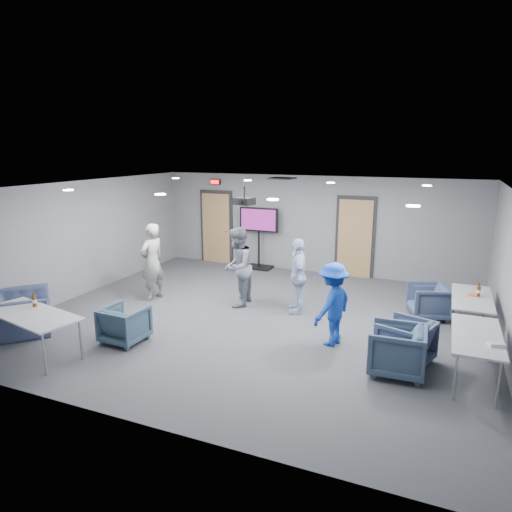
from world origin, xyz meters
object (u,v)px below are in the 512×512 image
at_px(chair_front_a, 125,324).
at_px(table_front_left, 31,315).
at_px(person_c, 298,276).
at_px(chair_front_b, 20,313).
at_px(chair_right_a, 429,301).
at_px(person_d, 333,304).
at_px(chair_right_c, 397,350).
at_px(bottle_front, 34,301).
at_px(tv_stand, 259,234).
at_px(projector, 244,201).
at_px(chair_right_b, 405,342).
at_px(person_b, 238,267).
at_px(bottle_right, 479,291).
at_px(table_right_b, 477,338).
at_px(person_a, 152,262).
at_px(table_right_a, 472,299).

xyz_separation_m(chair_front_a, table_front_left, (-1.12, -1.00, 0.35)).
bearing_deg(table_front_left, person_c, 58.40).
bearing_deg(chair_front_b, chair_right_a, -108.08).
distance_m(person_d, chair_right_c, 1.43).
height_order(bottle_front, tv_stand, tv_stand).
relative_size(chair_right_c, projector, 2.05).
height_order(person_c, tv_stand, tv_stand).
height_order(chair_right_a, chair_right_b, chair_right_b).
relative_size(chair_right_b, chair_right_c, 0.95).
distance_m(chair_right_b, bottle_front, 6.36).
height_order(person_b, bottle_right, person_b).
xyz_separation_m(chair_right_c, table_right_b, (1.10, 0.25, 0.30)).
xyz_separation_m(chair_right_a, tv_stand, (-4.76, 2.33, 0.66)).
bearing_deg(projector, chair_front_a, -111.66).
bearing_deg(tv_stand, bottle_front, -103.60).
distance_m(chair_front_b, bottle_front, 0.98).
bearing_deg(chair_front_b, person_d, -118.74).
height_order(person_a, chair_front_b, person_a).
xyz_separation_m(table_right_b, tv_stand, (-5.52, 4.82, 0.33)).
bearing_deg(person_d, person_a, -82.79).
bearing_deg(chair_front_a, chair_right_c, -169.42).
height_order(bottle_right, projector, projector).
bearing_deg(person_a, chair_right_c, 86.39).
bearing_deg(table_right_a, chair_front_a, 116.12).
distance_m(table_right_b, table_front_left, 7.15).
relative_size(person_c, bottle_right, 5.87).
height_order(chair_right_c, chair_front_b, chair_right_c).
xyz_separation_m(person_d, tv_stand, (-3.23, 4.38, 0.26)).
bearing_deg(table_front_left, projector, 62.46).
height_order(person_c, bottle_front, person_c).
bearing_deg(chair_right_c, person_c, -133.75).
xyz_separation_m(person_c, tv_stand, (-2.16, 3.05, 0.21)).
height_order(chair_front_b, bottle_right, bottle_right).
bearing_deg(chair_front_a, bottle_front, 31.18).
height_order(chair_front_a, table_right_b, table_right_b).
distance_m(table_front_left, bottle_front, 0.37).
relative_size(chair_front_a, projector, 1.78).
xyz_separation_m(table_right_a, bottle_front, (-7.09, -3.55, 0.15)).
bearing_deg(table_front_left, chair_right_c, 28.11).
xyz_separation_m(person_d, bottle_right, (2.39, 1.56, 0.08)).
bearing_deg(person_d, table_right_b, 97.67).
relative_size(chair_right_c, tv_stand, 0.47).
height_order(chair_right_c, tv_stand, tv_stand).
relative_size(bottle_front, bottle_right, 1.04).
bearing_deg(chair_right_c, chair_right_b, 166.06).
relative_size(bottle_front, projector, 0.69).
height_order(person_b, projector, projector).
relative_size(person_b, chair_right_a, 2.29).
distance_m(person_a, chair_front_b, 2.93).
bearing_deg(person_c, person_d, 15.74).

